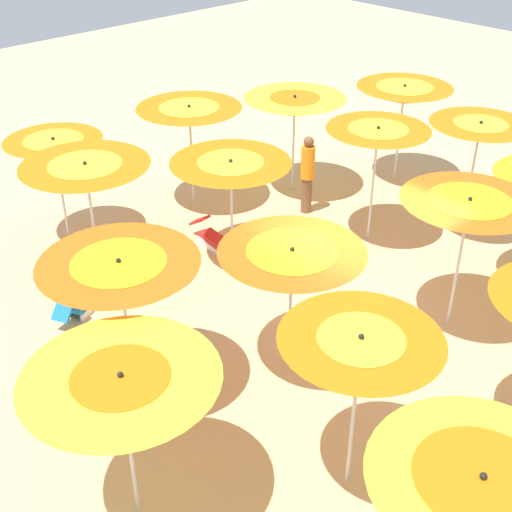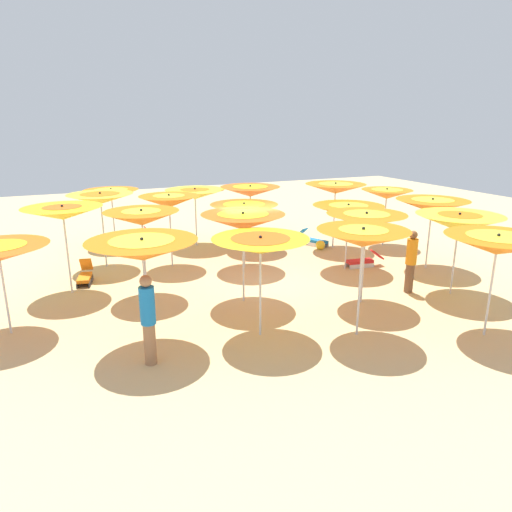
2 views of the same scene
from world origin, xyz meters
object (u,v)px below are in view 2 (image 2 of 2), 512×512
(beach_umbrella_17, at_px, (250,191))
(beach_umbrella_18, at_px, (335,189))
(beachgoer_0, at_px, (148,318))
(beach_umbrella_10, at_px, (100,199))
(beach_umbrella_12, at_px, (244,210))
(beach_umbrella_7, at_px, (243,221))
(beach_ball, at_px, (320,245))
(beach_umbrella_6, at_px, (142,218))
(beach_umbrella_9, at_px, (459,222))
(beach_umbrella_8, at_px, (366,220))
(beach_umbrella_16, at_px, (195,194))
(lounger_2, at_px, (85,276))
(beach_umbrella_19, at_px, (387,194))
(beach_umbrella_3, at_px, (363,238))
(beach_umbrella_5, at_px, (63,213))
(beach_umbrella_11, at_px, (169,201))
(beachgoer_1, at_px, (411,260))
(lounger_3, at_px, (136,239))
(beach_umbrella_4, at_px, (497,245))
(beach_umbrella_15, at_px, (111,194))
(lounger_0, at_px, (313,240))
(beach_umbrella_2, at_px, (260,246))
(lounger_1, at_px, (363,261))
(beach_umbrella_13, at_px, (348,211))
(beach_umbrella_14, at_px, (432,206))

(beach_umbrella_17, height_order, beach_umbrella_18, beach_umbrella_18)
(beach_umbrella_17, distance_m, beachgoer_0, 9.12)
(beach_umbrella_10, height_order, beach_umbrella_12, beach_umbrella_10)
(beach_umbrella_7, bearing_deg, beach_ball, -141.80)
(beach_umbrella_6, height_order, beach_umbrella_9, beach_umbrella_6)
(beach_umbrella_6, xyz_separation_m, beach_umbrella_8, (-5.16, 2.82, 0.06))
(beach_umbrella_16, height_order, beach_umbrella_18, beach_umbrella_18)
(beach_umbrella_7, bearing_deg, lounger_2, -40.70)
(lounger_2, bearing_deg, beach_umbrella_19, 101.54)
(beach_umbrella_3, distance_m, beach_umbrella_5, 7.98)
(beach_umbrella_11, bearing_deg, beach_umbrella_19, 175.23)
(beach_umbrella_6, relative_size, beach_umbrella_11, 1.01)
(beach_umbrella_3, bearing_deg, beach_umbrella_19, -132.46)
(beachgoer_1, relative_size, beach_ball, 4.98)
(beach_umbrella_12, distance_m, beach_umbrella_19, 6.06)
(lounger_2, bearing_deg, beachgoer_0, 20.21)
(beach_umbrella_19, distance_m, lounger_3, 9.88)
(beach_umbrella_9, xyz_separation_m, beach_umbrella_19, (-1.68, -5.06, -0.04))
(beach_umbrella_3, relative_size, lounger_2, 2.16)
(beach_umbrella_4, distance_m, beach_umbrella_15, 13.38)
(beach_umbrella_3, bearing_deg, beach_umbrella_5, -43.38)
(beach_umbrella_5, xyz_separation_m, beach_umbrella_7, (-4.22, 2.54, -0.09))
(beach_umbrella_16, distance_m, beach_umbrella_17, 2.14)
(beach_umbrella_15, bearing_deg, lounger_0, 155.80)
(beach_umbrella_4, bearing_deg, beachgoer_1, -96.34)
(beach_umbrella_3, xyz_separation_m, lounger_0, (-3.14, -7.27, -2.06))
(beachgoer_0, bearing_deg, beach_umbrella_19, -79.91)
(beach_umbrella_2, height_order, beach_umbrella_12, beach_umbrella_2)
(beach_umbrella_2, bearing_deg, beach_umbrella_3, 156.45)
(beach_umbrella_19, bearing_deg, beach_umbrella_16, -23.73)
(beach_umbrella_10, bearing_deg, beach_umbrella_2, 110.86)
(beach_umbrella_3, distance_m, lounger_1, 5.67)
(beach_umbrella_13, distance_m, lounger_0, 3.53)
(beach_umbrella_10, xyz_separation_m, beach_umbrella_17, (-5.34, -0.23, -0.11))
(lounger_3, distance_m, beach_ball, 7.23)
(beach_umbrella_10, relative_size, beach_umbrella_11, 1.03)
(beach_umbrella_17, relative_size, lounger_1, 1.84)
(beach_umbrella_8, relative_size, lounger_3, 1.94)
(beach_umbrella_6, xyz_separation_m, beach_umbrella_7, (-2.32, 1.46, -0.01))
(beach_umbrella_8, xyz_separation_m, beach_umbrella_15, (5.22, -8.87, -0.28))
(beach_umbrella_7, xyz_separation_m, beachgoer_0, (2.98, 2.37, -1.20))
(beach_umbrella_4, xyz_separation_m, lounger_2, (8.03, -7.40, -1.91))
(beach_umbrella_10, xyz_separation_m, lounger_2, (0.78, 1.45, -2.07))
(beach_umbrella_8, bearing_deg, beach_umbrella_13, -116.13)
(beach_umbrella_7, relative_size, beach_umbrella_16, 1.09)
(beach_umbrella_12, distance_m, beach_umbrella_14, 6.01)
(lounger_3, bearing_deg, lounger_0, 154.53)
(beach_umbrella_18, height_order, beachgoer_1, beach_umbrella_18)
(beach_umbrella_14, height_order, beachgoer_0, beach_umbrella_14)
(beach_umbrella_7, height_order, beach_umbrella_12, beach_umbrella_7)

